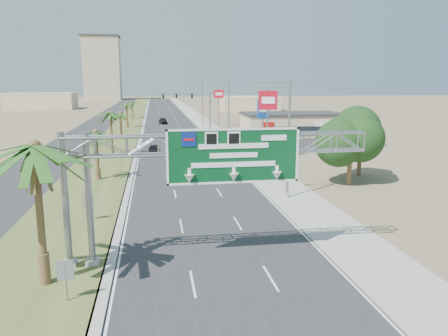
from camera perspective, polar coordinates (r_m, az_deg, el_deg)
road at (r=123.65m, az=-7.42°, el=6.47°), size 12.00×300.00×0.02m
sidewalk_right at (r=124.19m, az=-3.47°, el=6.58°), size 4.00×300.00×0.10m
median_grass at (r=123.76m, az=-12.08°, el=6.34°), size 7.00×300.00×0.12m
opposing_road at (r=124.32m, az=-15.32°, el=6.19°), size 8.00×300.00×0.02m
sign_gantry at (r=23.59m, az=-2.66°, el=1.79°), size 16.75×1.24×7.50m
palm_near at (r=22.11m, az=-23.54°, el=2.53°), size 5.70×5.70×8.35m
palm_row_b at (r=45.85m, az=-16.41°, el=4.45°), size 3.99×3.99×5.95m
palm_row_c at (r=61.63m, az=-14.62°, el=6.86°), size 3.99×3.99×6.75m
palm_row_d at (r=79.61m, az=-13.38°, el=6.90°), size 3.99×3.99×5.45m
palm_row_e at (r=98.49m, az=-12.61°, el=8.09°), size 3.99×3.99×6.15m
palm_row_f at (r=123.45m, az=-11.93°, el=8.50°), size 3.99×3.99×5.75m
streetlight_near at (r=37.23m, az=8.13°, el=3.02°), size 3.27×0.44×10.00m
streetlight_mid at (r=66.32m, az=0.45°, el=6.65°), size 3.27×0.44×10.00m
streetlight_far at (r=101.93m, az=-2.94°, el=8.21°), size 3.27×0.44×10.00m
signal_mast at (r=85.78m, az=-3.20°, el=7.76°), size 10.28×0.71×8.00m
store_building at (r=83.63m, az=8.86°, el=5.60°), size 18.00×10.00×4.00m
oak_near at (r=43.75m, az=16.26°, el=3.66°), size 4.50×4.50×6.80m
oak_far at (r=48.71m, az=17.42°, el=3.47°), size 3.50×3.50×5.60m
median_signback_a at (r=21.38m, az=-19.99°, el=-12.80°), size 0.75×0.08×2.08m
median_signback_b at (r=32.68m, az=-17.34°, el=-4.33°), size 0.75×0.08×2.08m
tower_distant at (r=264.83m, az=-15.61°, el=12.39°), size 20.00×16.00×35.00m
building_distant_left at (r=178.20m, az=-22.74°, el=8.07°), size 24.00×14.00×6.00m
building_distant_right at (r=157.03m, az=3.33°, el=8.43°), size 20.00×12.00×5.00m
car_left_lane at (r=61.33m, az=-9.10°, el=2.38°), size 1.68×4.07×1.38m
car_mid_lane at (r=63.64m, az=-5.23°, el=2.85°), size 1.80×4.67×1.52m
car_right_lane at (r=73.04m, az=-3.46°, el=3.90°), size 2.72×5.21×1.40m
car_far at (r=106.99m, az=-7.98°, el=6.09°), size 2.11×4.66×1.32m
pole_sign_red_near at (r=56.63m, az=5.75°, el=8.27°), size 2.37×1.06×9.03m
pole_sign_blue at (r=68.04m, az=5.14°, el=7.49°), size 2.01×0.81×7.60m
pole_sign_red_far at (r=99.52m, az=-0.68°, el=9.27°), size 2.22×0.73×8.41m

